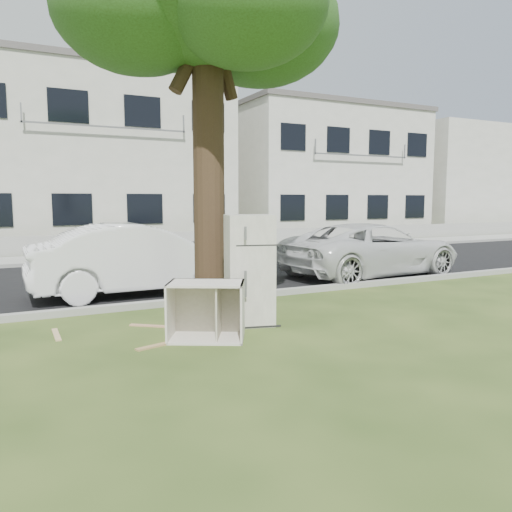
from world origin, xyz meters
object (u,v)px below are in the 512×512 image
fridge (249,270)px  car_center (141,259)px  cabinet (206,311)px  car_right (372,250)px

fridge → car_center: size_ratio=0.39×
cabinet → car_right: 7.00m
car_right → fridge: bearing=116.8°
car_center → car_right: bearing=-92.9°
car_center → car_right: car_center is taller
cabinet → car_right: size_ratio=0.21×
fridge → car_right: bearing=46.3°
car_center → car_right: (5.96, -0.20, -0.06)m
fridge → car_right: size_ratio=0.35×
fridge → car_right: (5.03, 3.11, -0.18)m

